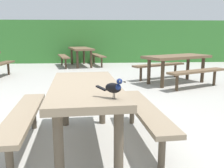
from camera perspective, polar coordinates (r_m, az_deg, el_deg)
name	(u,v)px	position (r m, az deg, el deg)	size (l,w,h in m)	color
ground_plane	(59,139)	(3.24, -12.11, -12.35)	(60.00, 60.00, 0.00)	#A3A099
hedge_wall	(85,41)	(12.17, -6.20, 9.83)	(28.00, 2.12, 1.89)	#387A33
picnic_table_foreground	(85,100)	(2.84, -6.17, -3.67)	(1.81, 1.85, 0.74)	#84725B
bird_grackle	(114,87)	(2.14, 0.52, -0.75)	(0.26, 0.17, 0.18)	black
picnic_table_mid_right	(177,62)	(6.72, 14.74, 4.84)	(2.27, 2.25, 0.74)	brown
picnic_table_far_centre	(81,52)	(10.14, -7.24, 7.28)	(2.04, 2.06, 0.74)	brown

